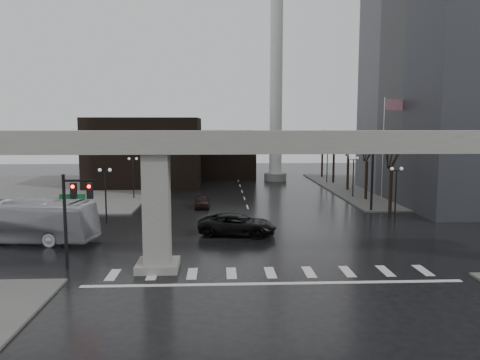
# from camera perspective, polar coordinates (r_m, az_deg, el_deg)

# --- Properties ---
(ground) EXTENTS (160.00, 160.00, 0.00)m
(ground) POSITION_cam_1_polar(r_m,az_deg,el_deg) (30.35, 3.50, -10.62)
(ground) COLOR black
(ground) RESTS_ON ground
(sidewalk_ne) EXTENTS (28.00, 36.00, 0.15)m
(sidewalk_ne) POSITION_cam_1_polar(r_m,az_deg,el_deg) (71.61, 21.42, -0.88)
(sidewalk_ne) COLOR #605D5C
(sidewalk_ne) RESTS_ON ground
(sidewalk_nw) EXTENTS (28.00, 36.00, 0.15)m
(sidewalk_nw) POSITION_cam_1_polar(r_m,az_deg,el_deg) (69.29, -21.86, -1.14)
(sidewalk_nw) COLOR #605D5C
(sidewalk_nw) RESTS_ON ground
(elevated_guideway) EXTENTS (48.00, 2.60, 8.70)m
(elevated_guideway) POSITION_cam_1_polar(r_m,az_deg,el_deg) (29.20, 6.07, 2.45)
(elevated_guideway) COLOR gray
(elevated_guideway) RESTS_ON ground
(building_far_left) EXTENTS (16.00, 14.00, 10.00)m
(building_far_left) POSITION_cam_1_polar(r_m,az_deg,el_deg) (71.73, -11.34, 3.43)
(building_far_left) COLOR black
(building_far_left) RESTS_ON ground
(building_far_mid) EXTENTS (10.00, 10.00, 8.00)m
(building_far_mid) POSITION_cam_1_polar(r_m,az_deg,el_deg) (80.95, -1.81, 3.22)
(building_far_mid) COLOR black
(building_far_mid) RESTS_ON ground
(smokestack) EXTENTS (3.60, 3.60, 30.00)m
(smokestack) POSITION_cam_1_polar(r_m,az_deg,el_deg) (75.46, 4.41, 10.04)
(smokestack) COLOR white
(smokestack) RESTS_ON ground
(signal_mast_arm) EXTENTS (12.12, 0.43, 8.00)m
(signal_mast_arm) POSITION_cam_1_polar(r_m,az_deg,el_deg) (49.21, 11.68, 2.89)
(signal_mast_arm) COLOR black
(signal_mast_arm) RESTS_ON ground
(signal_left_pole) EXTENTS (2.30, 0.30, 6.00)m
(signal_left_pole) POSITION_cam_1_polar(r_m,az_deg,el_deg) (31.08, -19.65, -2.87)
(signal_left_pole) COLOR black
(signal_left_pole) RESTS_ON ground
(flagpole_assembly) EXTENTS (2.06, 0.12, 12.00)m
(flagpole_assembly) POSITION_cam_1_polar(r_m,az_deg,el_deg) (54.05, 17.39, 4.86)
(flagpole_assembly) COLOR silver
(flagpole_assembly) RESTS_ON ground
(lamp_right_0) EXTENTS (1.22, 0.32, 5.11)m
(lamp_right_0) POSITION_cam_1_polar(r_m,az_deg,el_deg) (46.25, 18.49, -0.50)
(lamp_right_0) COLOR black
(lamp_right_0) RESTS_ON ground
(lamp_right_1) EXTENTS (1.22, 0.32, 5.11)m
(lamp_right_1) POSITION_cam_1_polar(r_m,az_deg,el_deg) (59.44, 13.66, 1.21)
(lamp_right_1) COLOR black
(lamp_right_1) RESTS_ON ground
(lamp_right_2) EXTENTS (1.22, 0.32, 5.11)m
(lamp_right_2) POSITION_cam_1_polar(r_m,az_deg,el_deg) (72.93, 10.59, 2.30)
(lamp_right_2) COLOR black
(lamp_right_2) RESTS_ON ground
(lamp_left_0) EXTENTS (1.22, 0.32, 5.11)m
(lamp_left_0) POSITION_cam_1_polar(r_m,az_deg,el_deg) (44.38, -16.10, -0.71)
(lamp_left_0) COLOR black
(lamp_left_0) RESTS_ON ground
(lamp_left_1) EXTENTS (1.22, 0.32, 5.11)m
(lamp_left_1) POSITION_cam_1_polar(r_m,az_deg,el_deg) (57.99, -12.90, 1.10)
(lamp_left_1) COLOR black
(lamp_left_1) RESTS_ON ground
(lamp_left_2) EXTENTS (1.22, 0.32, 5.11)m
(lamp_left_2) POSITION_cam_1_polar(r_m,az_deg,el_deg) (71.76, -10.92, 2.22)
(lamp_left_2) COLOR black
(lamp_left_2) RESTS_ON ground
(tree_right_0) EXTENTS (1.09, 1.58, 7.50)m
(tree_right_0) POSITION_cam_1_polar(r_m,az_deg,el_deg) (50.42, 17.93, -0.69)
(tree_right_0) COLOR black
(tree_right_0) RESTS_ON ground
(tree_right_1) EXTENTS (1.09, 1.61, 7.67)m
(tree_right_1) POSITION_cam_1_polar(r_m,az_deg,el_deg) (57.92, 15.17, 0.40)
(tree_right_1) COLOR black
(tree_right_1) RESTS_ON ground
(tree_right_2) EXTENTS (1.10, 1.63, 7.85)m
(tree_right_2) POSITION_cam_1_polar(r_m,az_deg,el_deg) (65.53, 13.04, 1.24)
(tree_right_2) COLOR black
(tree_right_2) RESTS_ON ground
(tree_right_3) EXTENTS (1.11, 1.66, 8.02)m
(tree_right_3) POSITION_cam_1_polar(r_m,az_deg,el_deg) (73.23, 11.36, 1.91)
(tree_right_3) COLOR black
(tree_right_3) RESTS_ON ground
(tree_right_4) EXTENTS (1.12, 1.69, 8.19)m
(tree_right_4) POSITION_cam_1_polar(r_m,az_deg,el_deg) (80.98, 10.00, 2.44)
(tree_right_4) COLOR black
(tree_right_4) RESTS_ON ground
(pickup_truck) EXTENTS (6.82, 4.04, 1.78)m
(pickup_truck) POSITION_cam_1_polar(r_m,az_deg,el_deg) (38.61, -0.33, -5.44)
(pickup_truck) COLOR black
(pickup_truck) RESTS_ON ground
(city_bus) EXTENTS (12.44, 4.89, 3.38)m
(city_bus) POSITION_cam_1_polar(r_m,az_deg,el_deg) (40.10, -25.39, -4.48)
(city_bus) COLOR silver
(city_bus) RESTS_ON ground
(far_car) EXTENTS (1.63, 3.96, 1.34)m
(far_car) POSITION_cam_1_polar(r_m,az_deg,el_deg) (51.40, -4.65, -2.62)
(far_car) COLOR black
(far_car) RESTS_ON ground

